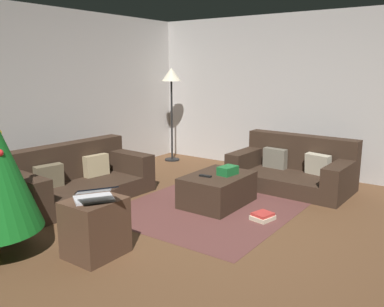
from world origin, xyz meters
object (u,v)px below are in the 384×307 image
object	(u,v)px
ottoman	(218,189)
tv_remote	(205,176)
gift_box	(228,170)
side_table	(95,227)
book_stack	(263,217)
couch_right	(294,169)
laptop	(95,196)
corner_lamp	(171,82)
couch_left	(76,179)

from	to	relation	value
ottoman	tv_remote	bearing A→B (deg)	155.47
gift_box	side_table	xyz separation A→B (m)	(-1.99, 0.26, -0.17)
side_table	book_stack	distance (m)	1.97
couch_right	laptop	xyz separation A→B (m)	(-3.26, 0.61, 0.34)
gift_box	book_stack	size ratio (longest dim) A/B	0.91
laptop	gift_box	bearing A→B (deg)	-5.82
tv_remote	corner_lamp	size ratio (longest dim) A/B	0.09
gift_box	tv_remote	bearing A→B (deg)	145.14
gift_box	corner_lamp	size ratio (longest dim) A/B	0.15
couch_right	corner_lamp	world-z (taller)	corner_lamp
couch_right	corner_lamp	distance (m)	2.84
couch_left	book_stack	world-z (taller)	couch_left
ottoman	book_stack	xyz separation A→B (m)	(-0.16, -0.73, -0.16)
gift_box	corner_lamp	world-z (taller)	corner_lamp
couch_left	book_stack	bearing A→B (deg)	110.39
couch_right	book_stack	bearing A→B (deg)	100.12
side_table	corner_lamp	bearing A→B (deg)	28.00
ottoman	book_stack	bearing A→B (deg)	-102.57
couch_left	ottoman	bearing A→B (deg)	121.65
couch_right	gift_box	bearing A→B (deg)	73.27
couch_left	couch_right	xyz separation A→B (m)	(2.23, -2.18, 0.00)
side_table	ottoman	bearing A→B (deg)	-4.91
laptop	corner_lamp	size ratio (longest dim) A/B	0.32
book_stack	corner_lamp	world-z (taller)	corner_lamp
laptop	couch_left	bearing A→B (deg)	56.78
couch_right	ottoman	size ratio (longest dim) A/B	1.82
couch_left	laptop	world-z (taller)	laptop
couch_right	gift_box	size ratio (longest dim) A/B	6.70
couch_right	laptop	distance (m)	3.33
ottoman	laptop	size ratio (longest dim) A/B	1.72
book_stack	side_table	bearing A→B (deg)	152.92
laptop	corner_lamp	distance (m)	4.16
laptop	book_stack	size ratio (longest dim) A/B	1.95
couch_right	tv_remote	xyz separation A→B (m)	(-1.49, 0.58, 0.13)
couch_right	tv_remote	bearing A→B (deg)	70.10
tv_remote	laptop	distance (m)	1.78
laptop	book_stack	xyz separation A→B (m)	(1.78, -0.84, -0.57)
tv_remote	book_stack	distance (m)	0.89
side_table	book_stack	bearing A→B (deg)	-27.08
couch_left	gift_box	size ratio (longest dim) A/B	7.59
gift_box	laptop	size ratio (longest dim) A/B	0.47
ottoman	laptop	world-z (taller)	laptop
book_stack	corner_lamp	size ratio (longest dim) A/B	0.16
gift_box	side_table	bearing A→B (deg)	172.49
laptop	book_stack	bearing A→B (deg)	-25.17
ottoman	corner_lamp	bearing A→B (deg)	51.38
tv_remote	gift_box	bearing A→B (deg)	-41.14
book_stack	couch_left	bearing A→B (deg)	107.39
couch_right	tv_remote	world-z (taller)	couch_right
laptop	corner_lamp	bearing A→B (deg)	28.47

